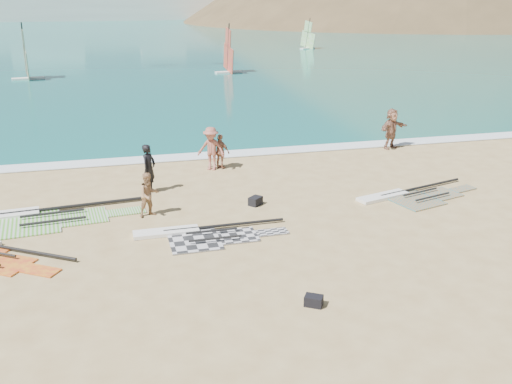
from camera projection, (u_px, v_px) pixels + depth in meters
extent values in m
plane|color=tan|center=(300.00, 270.00, 16.14)|extent=(300.00, 300.00, 0.00)
cube|color=#0C5859|center=(127.00, 24.00, 136.78)|extent=(300.00, 240.00, 0.06)
cube|color=white|center=(219.00, 155.00, 27.38)|extent=(300.00, 1.20, 0.04)
cube|color=white|center=(44.00, 5.00, 147.27)|extent=(160.00, 8.00, 8.00)
cube|color=white|center=(160.00, 0.00, 153.87)|extent=(12.00, 7.00, 10.00)
cube|color=white|center=(250.00, 2.00, 159.82)|extent=(16.00, 7.00, 9.00)
cone|color=brown|center=(446.00, 20.00, 154.61)|extent=(143.00, 143.00, 45.00)
cube|color=#272729|center=(194.00, 241.00, 17.99)|extent=(1.61, 1.78, 0.04)
cube|color=#272729|center=(238.00, 236.00, 18.33)|extent=(1.25, 1.16, 0.04)
cube|color=#272729|center=(272.00, 232.00, 18.61)|extent=(1.07, 0.54, 0.04)
cylinder|color=black|center=(225.00, 225.00, 18.96)|extent=(4.06, 0.15, 0.10)
cylinder|color=black|center=(212.00, 231.00, 18.37)|extent=(1.68, 0.09, 0.07)
cylinder|color=black|center=(215.00, 238.00, 17.81)|extent=(1.68, 0.09, 0.07)
cube|color=white|center=(166.00, 232.00, 18.51)|extent=(2.12, 0.60, 0.12)
cube|color=#4AB021|center=(29.00, 224.00, 19.29)|extent=(2.24, 2.44, 0.04)
cube|color=#4AB021|center=(84.00, 217.00, 19.87)|extent=(1.71, 1.61, 0.04)
cube|color=#4AB021|center=(126.00, 212.00, 20.34)|extent=(1.41, 0.81, 0.04)
cylinder|color=black|center=(72.00, 206.00, 20.63)|extent=(5.14, 0.65, 0.12)
cylinder|color=black|center=(53.00, 213.00, 19.84)|extent=(2.13, 0.31, 0.09)
cylinder|color=black|center=(53.00, 221.00, 19.15)|extent=(2.13, 0.31, 0.09)
cube|color=orange|center=(414.00, 200.00, 21.44)|extent=(2.05, 2.18, 0.04)
cube|color=orange|center=(441.00, 194.00, 22.12)|extent=(1.53, 1.47, 0.04)
cube|color=orange|center=(462.00, 189.00, 22.67)|extent=(1.19, 0.81, 0.04)
cylinder|color=black|center=(421.00, 187.00, 22.63)|extent=(4.02, 1.22, 0.10)
cylinder|color=black|center=(420.00, 192.00, 21.95)|extent=(1.67, 0.53, 0.07)
cylinder|color=black|center=(433.00, 197.00, 21.43)|extent=(1.67, 0.53, 0.07)
cube|color=white|center=(383.00, 197.00, 21.71)|extent=(2.24, 1.15, 0.12)
cube|color=red|center=(7.00, 265.00, 16.41)|extent=(1.67, 1.64, 0.04)
cube|color=red|center=(41.00, 271.00, 16.05)|extent=(1.18, 1.03, 0.04)
cylinder|color=black|center=(19.00, 250.00, 17.17)|extent=(3.46, 2.31, 0.10)
cube|color=black|center=(255.00, 201.00, 21.00)|extent=(0.60, 0.59, 0.31)
cube|color=black|center=(314.00, 301.00, 14.28)|extent=(0.54, 0.50, 0.27)
imported|color=black|center=(149.00, 169.00, 22.09)|extent=(0.78, 0.84, 1.92)
imported|color=#A97C54|center=(149.00, 195.00, 19.77)|extent=(0.92, 0.82, 1.58)
imported|color=#A1594B|center=(211.00, 149.00, 24.88)|extent=(1.43, 1.25, 1.92)
imported|color=#A46E52|center=(221.00, 152.00, 25.10)|extent=(0.91, 0.91, 1.55)
imported|color=#98674F|center=(392.00, 129.00, 28.30)|extent=(1.95, 1.31, 2.02)
cube|color=white|center=(28.00, 78.00, 50.69)|extent=(2.84, 1.31, 0.16)
cube|color=orange|center=(26.00, 63.00, 50.25)|extent=(0.71, 3.30, 2.98)
cube|color=orange|center=(23.00, 39.00, 49.56)|extent=(0.42, 1.86, 2.07)
cylinder|color=black|center=(24.00, 50.00, 49.87)|extent=(0.29, 0.95, 4.73)
cube|color=white|center=(229.00, 72.00, 54.69)|extent=(2.63, 1.02, 0.15)
cube|color=#DC274C|center=(228.00, 59.00, 54.28)|extent=(0.40, 3.13, 2.79)
cube|color=#DC274C|center=(228.00, 38.00, 53.64)|extent=(0.25, 1.76, 1.94)
cylinder|color=black|center=(228.00, 47.00, 53.92)|extent=(0.20, 0.89, 4.43)
cube|color=white|center=(307.00, 48.00, 77.43)|extent=(2.31, 1.58, 0.13)
cube|color=#6EC12C|center=(308.00, 40.00, 77.07)|extent=(1.27, 2.50, 2.45)
cube|color=#6EC12C|center=(308.00, 27.00, 76.51)|extent=(0.74, 1.42, 1.71)
cylinder|color=black|center=(308.00, 33.00, 76.76)|extent=(0.43, 0.74, 3.89)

